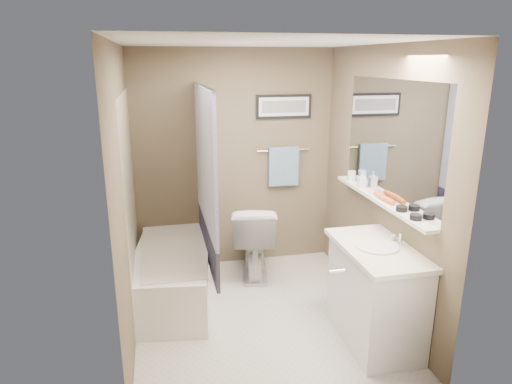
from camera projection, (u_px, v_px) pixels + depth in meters
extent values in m
plane|color=beige|center=(260.00, 316.00, 4.19)|extent=(2.50, 2.50, 0.00)
cube|color=white|center=(260.00, 45.00, 3.53)|extent=(2.20, 2.50, 0.04)
cube|color=brown|center=(235.00, 161.00, 5.01)|extent=(2.20, 0.04, 2.40)
cube|color=brown|center=(306.00, 247.00, 2.70)|extent=(2.20, 0.04, 2.40)
cube|color=brown|center=(128.00, 199.00, 3.63)|extent=(0.04, 2.50, 2.40)
cube|color=brown|center=(377.00, 184.00, 4.08)|extent=(0.04, 2.50, 2.40)
cube|color=#C6BA96|center=(131.00, 205.00, 4.15)|extent=(0.02, 1.55, 2.00)
cylinder|color=silver|center=(203.00, 86.00, 4.01)|extent=(0.02, 1.55, 0.02)
cube|color=white|center=(205.00, 158.00, 4.19)|extent=(0.03, 1.45, 1.28)
cube|color=#2A284C|center=(208.00, 241.00, 4.41)|extent=(0.03, 1.45, 0.36)
cube|color=silver|center=(390.00, 140.00, 3.83)|extent=(0.02, 1.60, 1.00)
cube|color=silver|center=(380.00, 200.00, 3.96)|extent=(0.12, 1.60, 0.03)
cylinder|color=silver|center=(283.00, 150.00, 5.08)|extent=(0.60, 0.02, 0.02)
cube|color=#90BBD2|center=(284.00, 166.00, 5.11)|extent=(0.34, 0.05, 0.44)
cube|color=black|center=(284.00, 107.00, 4.96)|extent=(0.62, 0.02, 0.26)
cube|color=white|center=(284.00, 107.00, 4.95)|extent=(0.56, 0.00, 0.20)
cube|color=#595959|center=(284.00, 107.00, 4.95)|extent=(0.50, 0.00, 0.13)
cube|color=silver|center=(389.00, 270.00, 2.86)|extent=(0.80, 0.02, 2.00)
cylinder|color=silver|center=(337.00, 271.00, 2.84)|extent=(0.10, 0.02, 0.02)
cube|color=white|center=(173.00, 274.00, 4.47)|extent=(0.89, 1.58, 0.50)
cube|color=silver|center=(172.00, 251.00, 4.40)|extent=(0.56, 1.36, 0.02)
imported|color=silver|center=(254.00, 239.00, 4.94)|extent=(0.60, 0.87, 0.81)
cube|color=silver|center=(375.00, 296.00, 3.75)|extent=(0.52, 0.91, 0.80)
cube|color=silver|center=(378.00, 249.00, 3.63)|extent=(0.54, 0.96, 0.04)
cylinder|color=silver|center=(377.00, 246.00, 3.62)|extent=(0.34, 0.34, 0.01)
cylinder|color=silver|center=(400.00, 239.00, 3.65)|extent=(0.02, 0.02, 0.10)
sphere|color=silver|center=(394.00, 237.00, 3.75)|extent=(0.05, 0.05, 0.05)
cylinder|color=black|center=(416.00, 217.00, 3.42)|extent=(0.09, 0.09, 0.04)
cylinder|color=black|center=(402.00, 209.00, 3.61)|extent=(0.09, 0.09, 0.04)
cylinder|color=#C1581B|center=(387.00, 200.00, 3.84)|extent=(0.05, 0.22, 0.04)
cylinder|color=#E85920|center=(380.00, 196.00, 3.94)|extent=(0.06, 0.22, 0.04)
cube|color=#F395C4|center=(369.00, 191.00, 4.14)|extent=(0.03, 0.16, 0.01)
cylinder|color=silver|center=(352.00, 176.00, 4.50)|extent=(0.08, 0.08, 0.10)
imported|color=#999999|center=(362.00, 180.00, 4.28)|extent=(0.07, 0.07, 0.15)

